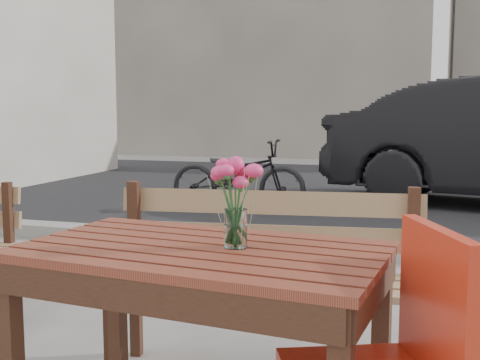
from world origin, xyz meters
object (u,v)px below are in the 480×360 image
object	(u,v)px
red_chair	(395,359)
bicycle	(238,175)
main_table	(201,282)
main_vase	(236,191)

from	to	relation	value
red_chair	bicycle	size ratio (longest dim) A/B	0.54
main_table	bicycle	distance (m)	5.05
main_table	red_chair	world-z (taller)	red_chair
main_table	red_chair	bearing A→B (deg)	-9.70
bicycle	main_table	bearing A→B (deg)	-165.40
main_vase	bicycle	world-z (taller)	main_vase
main_table	red_chair	xyz separation A→B (m)	(0.64, -0.18, -0.11)
bicycle	red_chair	bearing A→B (deg)	-159.41
red_chair	main_vase	world-z (taller)	main_vase
main_table	main_vase	bearing A→B (deg)	19.29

